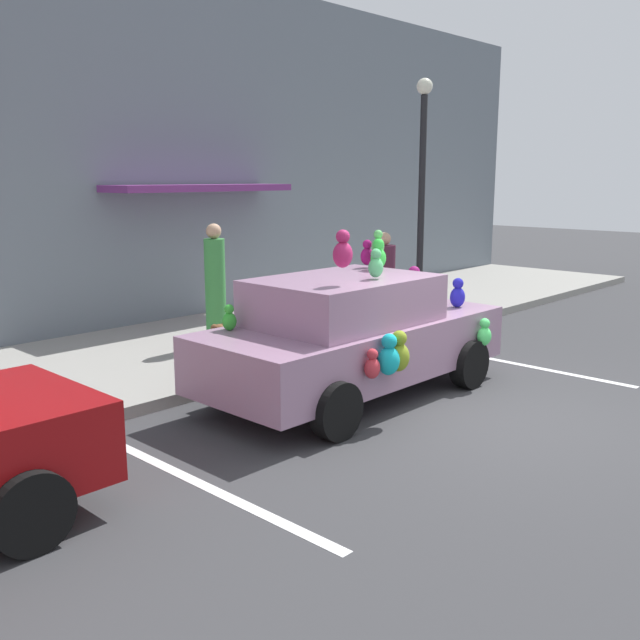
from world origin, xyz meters
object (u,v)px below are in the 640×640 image
object	(u,v)px
street_lamp_post	(422,178)
plush_covered_car	(353,335)
pedestrian_walking_past	(384,285)
teddy_bear_on_sidewalk	(220,348)
pedestrian_near_shopfront	(215,289)

from	to	relation	value
street_lamp_post	plush_covered_car	bearing A→B (deg)	-155.36
pedestrian_walking_past	teddy_bear_on_sidewalk	bearing A→B (deg)	-179.30
plush_covered_car	teddy_bear_on_sidewalk	size ratio (longest dim) A/B	6.48
teddy_bear_on_sidewalk	pedestrian_walking_past	world-z (taller)	pedestrian_walking_past
pedestrian_near_shopfront	pedestrian_walking_past	xyz separation A→B (m)	(2.77, -1.11, -0.13)
plush_covered_car	pedestrian_near_shopfront	size ratio (longest dim) A/B	2.22
plush_covered_car	pedestrian_walking_past	world-z (taller)	plush_covered_car
pedestrian_near_shopfront	plush_covered_car	bearing A→B (deg)	-92.84
teddy_bear_on_sidewalk	pedestrian_walking_past	distance (m)	3.65
street_lamp_post	pedestrian_near_shopfront	size ratio (longest dim) A/B	2.24
street_lamp_post	pedestrian_walking_past	world-z (taller)	street_lamp_post
teddy_bear_on_sidewalk	pedestrian_near_shopfront	xyz separation A→B (m)	(0.85, 1.15, 0.60)
plush_covered_car	street_lamp_post	world-z (taller)	street_lamp_post
pedestrian_near_shopfront	pedestrian_walking_past	bearing A→B (deg)	-21.81
plush_covered_car	pedestrian_near_shopfront	distance (m)	2.95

